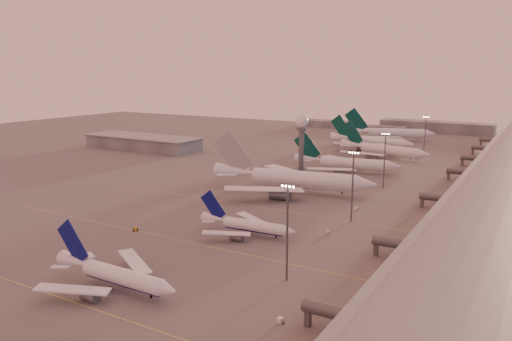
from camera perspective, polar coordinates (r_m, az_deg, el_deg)
The scene contains 25 objects.
ground at distance 160.25m, azimuth -15.48°, elevation -7.73°, with size 700.00×700.00×0.00m, color #605D5D.
taxiway_markings at distance 186.45m, azimuth 3.65°, elevation -4.60°, with size 180.00×185.25×0.02m.
hangar at distance 338.96m, azimuth -12.80°, elevation 3.18°, with size 82.00×27.00×8.50m.
radar_tower at distance 249.56m, azimuth 5.23°, elevation 4.38°, with size 6.40×6.40×31.10m.
mast_a at distance 122.56m, azimuth 3.59°, elevation -6.53°, with size 3.60×0.56×25.00m.
mast_b at distance 172.70m, azimuth 10.98°, elevation -1.39°, with size 3.60×0.56×25.00m.
mast_c at distance 225.69m, azimuth 14.48°, elevation 1.46°, with size 3.60×0.56×25.00m.
mast_d at distance 312.78m, azimuth 18.74°, elevation 3.92°, with size 3.60×0.56×25.00m.
distant_horizon at distance 445.17m, azimuth 16.30°, elevation 4.87°, with size 165.00×37.50×9.00m.
narrowbody_near at distance 125.93m, azimuth -15.84°, elevation -11.66°, with size 38.32×30.62×14.98m.
narrowbody_mid at distance 158.88m, azimuth -1.01°, elevation -6.45°, with size 33.75×26.89×13.18m.
widebody_white at distance 212.90m, azimuth 4.20°, elevation -1.36°, with size 71.73×57.06×25.35m.
greentail_a at distance 258.13m, azimuth 10.27°, elevation 0.56°, with size 54.47×43.67×19.88m.
greentail_b at distance 303.86m, azimuth 14.38°, elevation 2.06°, with size 57.59×45.98×21.26m.
greentail_c at distance 338.84m, azimuth 13.01°, elevation 3.08°, with size 59.04×47.43×21.48m.
greentail_d at distance 381.74m, azimuth 15.06°, elevation 3.96°, with size 63.28×50.30×23.80m.
gsv_tug_near at distance 128.07m, azimuth -19.63°, elevation -12.74°, with size 2.69×3.70×0.96m.
gsv_catering_a at distance 106.99m, azimuth 2.91°, elevation -15.97°, with size 5.86×3.18×4.61m.
gsv_tug_mid at distance 167.99m, azimuth -13.61°, elevation -6.54°, with size 4.22×4.18×1.06m.
gsv_truck_b at distance 162.17m, azimuth 8.35°, elevation -6.82°, with size 5.20×3.47×1.98m.
gsv_truck_c at distance 207.13m, azimuth -5.30°, elevation -2.65°, with size 6.18×3.31×2.37m.
gsv_catering_b at distance 189.76m, azimuth 11.47°, elevation -3.89°, with size 5.23×2.83×4.12m.
gsv_tug_far at distance 234.65m, azimuth 6.53°, elevation -1.15°, with size 4.32×4.43×1.11m.
gsv_truck_d at distance 265.69m, azimuth 1.14°, elevation 0.54°, with size 4.08×5.96×2.27m.
gsv_tug_hangar at distance 276.12m, azimuth 14.84°, elevation 0.42°, with size 3.50×2.56×0.90m.
Camera 1 is at (110.30, -104.17, 51.60)m, focal length 35.00 mm.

